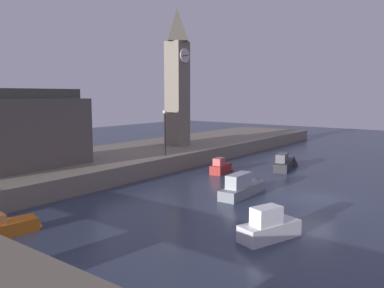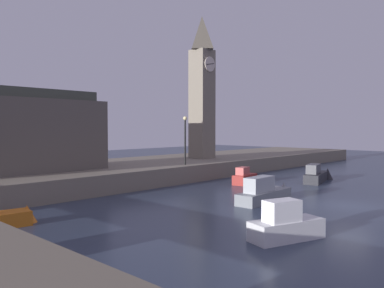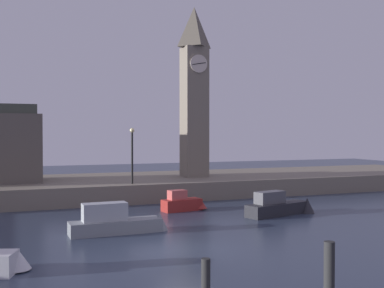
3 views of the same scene
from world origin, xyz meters
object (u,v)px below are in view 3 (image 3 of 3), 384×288
clock_tower (194,89)px  boat_dinghy_red (184,203)px  boat_barge_dark (282,206)px  mooring_post_right (329,268)px  boat_cruiser_grey (122,222)px  streetlamp (132,149)px

clock_tower → boat_dinghy_red: size_ratio=4.48×
boat_dinghy_red → boat_barge_dark: bearing=-35.8°
mooring_post_right → boat_dinghy_red: (1.30, 17.93, -0.38)m
mooring_post_right → boat_dinghy_red: 17.98m
boat_cruiser_grey → boat_dinghy_red: 8.07m
mooring_post_right → boat_cruiser_grey: (-4.40, 12.22, -0.33)m
clock_tower → boat_barge_dark: 15.61m
streetlamp → boat_dinghy_red: (2.57, -4.87, -3.64)m
boat_dinghy_red → streetlamp: bearing=117.8°
clock_tower → boat_cruiser_grey: 19.66m
mooring_post_right → boat_barge_dark: 15.54m
mooring_post_right → boat_barge_dark: size_ratio=0.33×
clock_tower → streetlamp: size_ratio=3.53×
clock_tower → boat_cruiser_grey: (-9.85, -14.51, -8.88)m
mooring_post_right → boat_cruiser_grey: mooring_post_right is taller
boat_cruiser_grey → boat_barge_dark: boat_cruiser_grey is taller
streetlamp → boat_dinghy_red: bearing=-62.2°
mooring_post_right → boat_cruiser_grey: 12.99m
clock_tower → boat_dinghy_red: bearing=-115.3°
streetlamp → mooring_post_right: streetlamp is taller
streetlamp → boat_cruiser_grey: size_ratio=0.78×
boat_dinghy_red → clock_tower: bearing=64.7°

